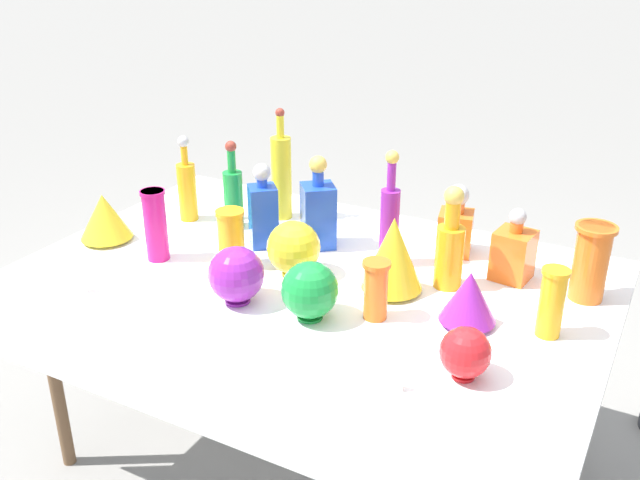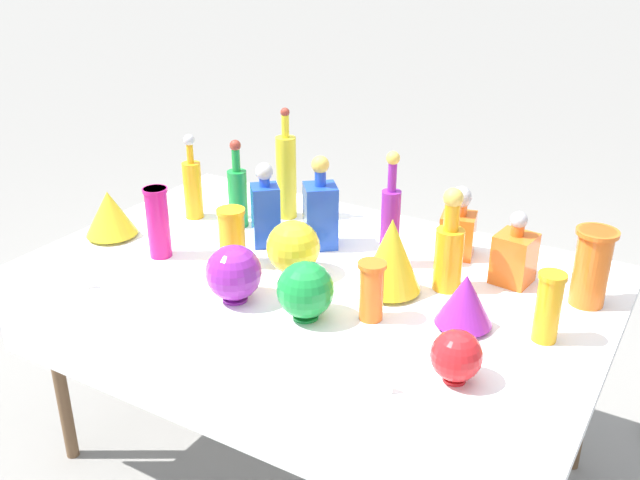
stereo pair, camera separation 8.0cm
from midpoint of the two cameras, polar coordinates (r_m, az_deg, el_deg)
name	(u,v)px [view 2 (the right image)]	position (r m, az deg, el deg)	size (l,w,h in m)	color
ground_plane	(320,460)	(2.65, 0.91, -17.20)	(40.00, 40.00, 0.00)	gray
display_table	(315,289)	(2.22, 0.60, -3.98)	(1.75, 1.07, 0.76)	white
tall_bottle_0	(286,175)	(2.55, -1.81, 5.23)	(0.07, 0.07, 0.40)	yellow
tall_bottle_1	(193,186)	(2.59, -9.29, 4.30)	(0.07, 0.07, 0.31)	orange
tall_bottle_2	(449,249)	(2.09, 11.38, -0.69)	(0.08, 0.08, 0.31)	orange
tall_bottle_3	(390,221)	(2.20, 6.69, 1.52)	(0.06, 0.06, 0.37)	purple
tall_bottle_4	(238,193)	(2.50, -5.69, 3.73)	(0.07, 0.07, 0.31)	#198C38
square_decanter_0	(320,211)	(2.33, 1.01, 2.31)	(0.15, 0.15, 0.31)	blue
square_decanter_1	(458,228)	(2.32, 11.96, 0.96)	(0.13, 0.13, 0.23)	orange
square_decanter_2	(514,255)	(2.19, 16.31, -1.20)	(0.12, 0.12, 0.23)	orange
square_decanter_3	(265,210)	(2.34, -3.41, 2.39)	(0.12, 0.12, 0.28)	blue
slender_vase_0	(232,235)	(2.22, -6.04, 0.39)	(0.09, 0.09, 0.18)	orange
slender_vase_1	(592,265)	(2.13, 21.95, -1.89)	(0.12, 0.12, 0.23)	orange
slender_vase_2	(549,305)	(1.92, 18.96, -4.96)	(0.07, 0.07, 0.19)	orange
slender_vase_3	(372,289)	(1.92, 5.35, -3.91)	(0.08, 0.08, 0.17)	orange
slender_vase_4	(158,221)	(2.30, -11.87, 1.51)	(0.08, 0.08, 0.23)	#C61972
fluted_vase_0	(465,300)	(1.93, 12.70, -4.72)	(0.15, 0.15, 0.15)	purple
fluted_vase_1	(110,213)	(2.50, -15.60, 2.08)	(0.17, 0.17, 0.16)	yellow
fluted_vase_2	(391,255)	(2.05, 6.84, -1.20)	(0.18, 0.18, 0.23)	yellow
round_bowl_0	(234,273)	(2.01, -5.79, -2.65)	(0.16, 0.16, 0.17)	purple
round_bowl_1	(305,290)	(1.92, 0.02, -4.04)	(0.16, 0.16, 0.17)	#198C38
round_bowl_2	(293,247)	(2.15, -1.09, -0.60)	(0.16, 0.16, 0.17)	yellow
round_bowl_3	(456,356)	(1.72, 12.19, -9.05)	(0.12, 0.12, 0.13)	red
price_tag_left	(83,279)	(2.21, -17.48, -3.00)	(0.06, 0.01, 0.05)	white
price_tag_center	(381,382)	(1.69, 6.25, -11.23)	(0.06, 0.01, 0.04)	white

